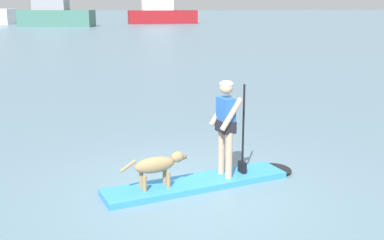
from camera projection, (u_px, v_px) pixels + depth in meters
The scene contains 6 objects.
ground_plane at pixel (197, 186), 7.94m from camera, with size 400.00×400.00×0.00m, color slate.
paddleboard at pixel (209, 181), 8.02m from camera, with size 3.49×1.86×0.10m.
person_paddler at pixel (227, 122), 7.92m from camera, with size 0.68×0.59×1.66m.
dog at pixel (158, 165), 7.54m from camera, with size 1.09×0.49×0.56m.
moored_boat_port at pixel (55, 14), 61.45m from camera, with size 9.75×4.62×4.88m.
moored_boat_starboard at pixel (161, 13), 70.18m from camera, with size 10.46×4.53×12.49m.
Camera 1 is at (-0.65, -7.41, 3.00)m, focal length 44.00 mm.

